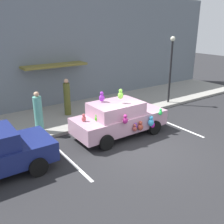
{
  "coord_description": "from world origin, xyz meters",
  "views": [
    {
      "loc": [
        -6.29,
        -6.79,
        4.79
      ],
      "look_at": [
        0.06,
        2.23,
        0.9
      ],
      "focal_mm": 40.88,
      "sensor_mm": 36.0,
      "label": 1
    }
  ],
  "objects_px": {
    "teddy_bear_on_sidewalk": "(130,105)",
    "pedestrian_near_shopfront": "(38,113)",
    "street_lamp_post": "(171,63)",
    "plush_covered_car": "(119,118)",
    "pedestrian_by_lamp": "(67,98)"
  },
  "relations": [
    {
      "from": "teddy_bear_on_sidewalk",
      "to": "pedestrian_near_shopfront",
      "type": "xyz_separation_m",
      "value": [
        -5.11,
        0.06,
        0.56
      ]
    },
    {
      "from": "teddy_bear_on_sidewalk",
      "to": "street_lamp_post",
      "type": "height_order",
      "value": "street_lamp_post"
    },
    {
      "from": "plush_covered_car",
      "to": "pedestrian_by_lamp",
      "type": "xyz_separation_m",
      "value": [
        -0.86,
        3.38,
        0.26
      ]
    },
    {
      "from": "plush_covered_car",
      "to": "street_lamp_post",
      "type": "relative_size",
      "value": 1.08
    },
    {
      "from": "pedestrian_by_lamp",
      "to": "street_lamp_post",
      "type": "bearing_deg",
      "value": -13.97
    },
    {
      "from": "pedestrian_near_shopfront",
      "to": "pedestrian_by_lamp",
      "type": "xyz_separation_m",
      "value": [
        2.02,
        1.32,
        0.05
      ]
    },
    {
      "from": "teddy_bear_on_sidewalk",
      "to": "street_lamp_post",
      "type": "xyz_separation_m",
      "value": [
        2.96,
        -0.13,
        2.09
      ]
    },
    {
      "from": "plush_covered_car",
      "to": "pedestrian_by_lamp",
      "type": "height_order",
      "value": "plush_covered_car"
    },
    {
      "from": "teddy_bear_on_sidewalk",
      "to": "pedestrian_near_shopfront",
      "type": "bearing_deg",
      "value": 179.34
    },
    {
      "from": "plush_covered_car",
      "to": "street_lamp_post",
      "type": "distance_m",
      "value": 5.79
    },
    {
      "from": "plush_covered_car",
      "to": "teddy_bear_on_sidewalk",
      "type": "distance_m",
      "value": 3.02
    },
    {
      "from": "teddy_bear_on_sidewalk",
      "to": "pedestrian_by_lamp",
      "type": "height_order",
      "value": "pedestrian_by_lamp"
    },
    {
      "from": "pedestrian_near_shopfront",
      "to": "street_lamp_post",
      "type": "bearing_deg",
      "value": -1.34
    },
    {
      "from": "plush_covered_car",
      "to": "pedestrian_by_lamp",
      "type": "distance_m",
      "value": 3.5
    },
    {
      "from": "pedestrian_by_lamp",
      "to": "pedestrian_near_shopfront",
      "type": "bearing_deg",
      "value": -146.95
    }
  ]
}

